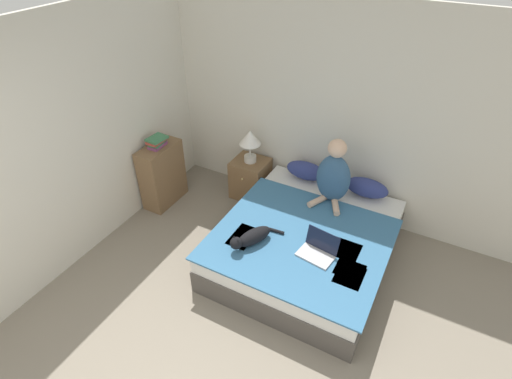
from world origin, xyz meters
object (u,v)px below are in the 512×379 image
(cat_tabby, at_px, (251,237))
(table_lamp, at_px, (250,140))
(nightstand, at_px, (250,178))
(pillow_near, at_px, (306,171))
(laptop_open, at_px, (318,250))
(person_sitting, at_px, (333,175))
(book_stack_top, at_px, (157,142))
(bookshelf, at_px, (162,175))
(pillow_far, at_px, (367,188))
(bed, at_px, (306,244))

(cat_tabby, bearing_deg, table_lamp, -125.47)
(nightstand, bearing_deg, pillow_near, 5.51)
(cat_tabby, height_order, laptop_open, laptop_open)
(person_sitting, bearing_deg, book_stack_top, -168.20)
(nightstand, distance_m, bookshelf, 1.14)
(pillow_far, height_order, person_sitting, person_sitting)
(bed, height_order, person_sitting, person_sitting)
(laptop_open, height_order, bookshelf, bookshelf)
(laptop_open, relative_size, nightstand, 0.71)
(person_sitting, xyz_separation_m, cat_tabby, (-0.45, -1.06, -0.26))
(bed, distance_m, nightstand, 1.36)
(book_stack_top, bearing_deg, pillow_near, 23.08)
(person_sitting, relative_size, cat_tabby, 1.51)
(table_lamp, distance_m, book_stack_top, 1.14)
(nightstand, xyz_separation_m, book_stack_top, (-0.93, -0.64, 0.62))
(bed, distance_m, cat_tabby, 0.71)
(nightstand, bearing_deg, bookshelf, -145.41)
(laptop_open, xyz_separation_m, book_stack_top, (-2.29, 0.45, 0.37))
(pillow_far, height_order, bookshelf, bookshelf)
(pillow_far, xyz_separation_m, nightstand, (-1.50, -0.07, -0.31))
(laptop_open, bearing_deg, pillow_far, 91.75)
(laptop_open, relative_size, book_stack_top, 1.52)
(table_lamp, bearing_deg, book_stack_top, -145.51)
(nightstand, relative_size, book_stack_top, 2.15)
(bed, distance_m, pillow_near, 0.99)
(bed, height_order, nightstand, nightstand)
(person_sitting, distance_m, cat_tabby, 1.18)
(pillow_near, height_order, bookshelf, bookshelf)
(bed, bearing_deg, pillow_near, 114.12)
(person_sitting, height_order, laptop_open, person_sitting)
(pillow_far, relative_size, bookshelf, 0.61)
(table_lamp, bearing_deg, laptop_open, -38.89)
(pillow_far, bearing_deg, person_sitting, -140.31)
(pillow_far, distance_m, laptop_open, 1.17)
(pillow_far, bearing_deg, nightstand, -177.27)
(pillow_near, bearing_deg, nightstand, -174.49)
(cat_tabby, xyz_separation_m, laptop_open, (0.64, 0.18, -0.03))
(person_sitting, height_order, book_stack_top, person_sitting)
(person_sitting, distance_m, table_lamp, 1.18)
(person_sitting, distance_m, book_stack_top, 2.15)
(bookshelf, bearing_deg, pillow_far, 16.40)
(book_stack_top, bearing_deg, laptop_open, -11.09)
(bed, height_order, bookshelf, bookshelf)
(bookshelf, bearing_deg, cat_tabby, -20.73)
(table_lamp, distance_m, bookshelf, 1.21)
(table_lamp, bearing_deg, cat_tabby, -60.68)
(pillow_far, bearing_deg, bed, -114.06)
(pillow_far, relative_size, nightstand, 0.93)
(table_lamp, height_order, bookshelf, table_lamp)
(person_sitting, bearing_deg, bookshelf, -168.15)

